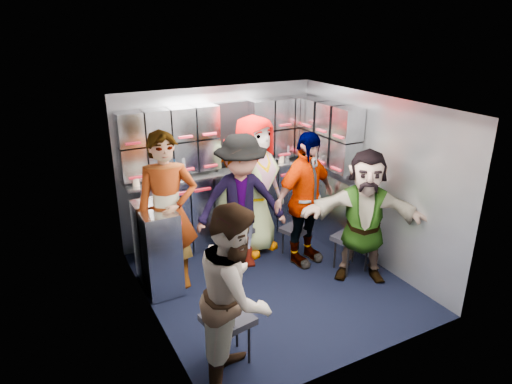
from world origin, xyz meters
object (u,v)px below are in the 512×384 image
attendant_arc_c (254,185)px  attendant_arc_a (236,295)px  jump_seat_mid_right (296,231)px  jump_seat_near_right (352,240)px  attendant_arc_d (305,200)px  jump_seat_center (248,217)px  attendant_arc_e (364,216)px  attendant_standing (168,213)px  attendant_arc_b (241,203)px  jump_seat_near_left (228,322)px  jump_seat_mid_left (235,231)px

attendant_arc_c → attendant_arc_a: bearing=-139.4°
jump_seat_mid_right → jump_seat_near_right: 0.75m
jump_seat_near_right → attendant_arc_d: bearing=131.0°
jump_seat_near_right → jump_seat_center: bearing=122.9°
attendant_arc_c → attendant_arc_e: size_ratio=1.15×
jump_seat_center → attendant_standing: size_ratio=0.24×
jump_seat_center → attendant_arc_a: bearing=-119.3°
attendant_arc_a → jump_seat_near_right: bearing=-32.0°
attendant_arc_c → attendant_arc_b: bearing=-155.3°
attendant_arc_e → jump_seat_near_right: bearing=124.9°
jump_seat_mid_right → attendant_arc_b: (-0.73, 0.10, 0.50)m
jump_seat_near_left → attendant_arc_d: attendant_arc_d is taller
jump_seat_near_left → attendant_arc_c: 2.21m
jump_seat_near_right → attendant_arc_c: size_ratio=0.26×
jump_seat_center → attendant_standing: (-1.25, -0.52, 0.52)m
attendant_standing → attendant_arc_c: bearing=31.0°
jump_seat_mid_right → attendant_arc_e: size_ratio=0.27×
jump_seat_mid_left → jump_seat_center: (0.34, 0.31, 0.00)m
attendant_arc_a → attendant_arc_b: attendant_arc_b is taller
attendant_arc_a → attendant_arc_b: bearing=5.5°
jump_seat_center → jump_seat_mid_right: (0.39, -0.59, -0.04)m
jump_seat_near_left → attendant_standing: 1.53m
jump_seat_near_left → attendant_arc_a: attendant_arc_a is taller
jump_seat_near_right → attendant_arc_d: attendant_arc_d is taller
jump_seat_mid_left → attendant_arc_c: (0.34, 0.13, 0.52)m
attendant_standing → attendant_arc_b: attendant_standing is taller
attendant_arc_e → attendant_arc_b: bearing=176.0°
jump_seat_center → attendant_arc_c: 0.55m
jump_seat_near_left → attendant_arc_a: bearing=-90.0°
jump_seat_near_left → attendant_arc_a: 0.43m
jump_seat_near_left → jump_seat_mid_left: (0.87, 1.66, -0.03)m
attendant_arc_a → jump_seat_center: bearing=3.8°
jump_seat_mid_right → attendant_arc_d: (-0.00, -0.18, 0.49)m
jump_seat_near_right → attendant_arc_b: size_ratio=0.28×
jump_seat_near_right → attendant_arc_e: 0.42m
attendant_arc_b → attendant_arc_a: bearing=-103.1°
jump_seat_center → attendant_standing: attendant_standing is taller
attendant_arc_c → jump_seat_mid_right: bearing=-63.9°
attendant_arc_d → attendant_arc_e: bearing=-71.9°
attendant_arc_a → attendant_arc_b: (0.87, 1.66, 0.04)m
attendant_standing → attendant_arc_a: 1.63m
jump_seat_mid_left → attendant_arc_e: attendant_arc_e is taller
attendant_arc_a → attendant_arc_e: size_ratio=1.01×
jump_seat_mid_left → attendant_arc_a: bearing=-115.3°
jump_seat_mid_left → jump_seat_center: 0.46m
jump_seat_mid_right → jump_seat_center: bearing=123.9°
jump_seat_near_right → attendant_arc_b: bearing=147.1°
jump_seat_center → jump_seat_mid_right: 0.71m
jump_seat_mid_right → attendant_arc_a: 2.28m
jump_seat_near_right → attendant_arc_a: (-2.00, -0.93, 0.39)m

